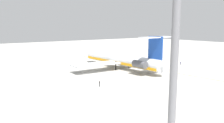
{
  "coord_description": "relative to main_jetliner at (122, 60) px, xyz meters",
  "views": [
    {
      "loc": [
        -62.32,
        58.5,
        16.76
      ],
      "look_at": [
        5.96,
        8.89,
        3.15
      ],
      "focal_mm": 35.45,
      "sensor_mm": 36.0,
      "label": 1
    }
  ],
  "objects": [
    {
      "name": "safety_cone_nose",
      "position": [
        23.51,
        13.76,
        -3.38
      ],
      "size": [
        0.4,
        0.4,
        0.55
      ],
      "primitive_type": "cone",
      "color": "#EA590F",
      "rests_on": "ground"
    },
    {
      "name": "taxiway_centreline",
      "position": [
        1.29,
        -8.92,
        -3.65
      ],
      "size": [
        80.78,
        8.39,
        0.01
      ],
      "primitive_type": "cube",
      "rotation": [
        0.0,
        0.0,
        0.1
      ],
      "color": "gold",
      "rests_on": "ground"
    },
    {
      "name": "ground",
      "position": [
        -4.67,
        -4.81,
        -3.66
      ],
      "size": [
        339.31,
        339.31,
        0.0
      ],
      "primitive_type": "plane",
      "color": "#B7B5AD"
    },
    {
      "name": "main_jetliner",
      "position": [
        0.0,
        0.0,
        0.0
      ],
      "size": [
        46.07,
        40.86,
        13.41
      ],
      "rotation": [
        0.0,
        0.0,
        0.06
      ],
      "color": "silver",
      "rests_on": "ground"
    },
    {
      "name": "light_mast",
      "position": [
        -54.82,
        38.14,
        9.95
      ],
      "size": [
        4.0,
        0.7,
        24.8
      ],
      "color": "slate",
      "rests_on": "ground"
    },
    {
      "name": "safety_cone_wingtip",
      "position": [
        24.57,
        -14.38,
        -3.38
      ],
      "size": [
        0.4,
        0.4,
        0.55
      ],
      "primitive_type": "cone",
      "color": "#EA590F",
      "rests_on": "ground"
    },
    {
      "name": "ground_crew_near_nose",
      "position": [
        -16.55,
        21.37,
        -2.53
      ],
      "size": [
        0.45,
        0.29,
        1.78
      ],
      "rotation": [
        0.0,
        0.0,
        1.75
      ],
      "color": "black",
      "rests_on": "ground"
    },
    {
      "name": "ground_crew_near_tail",
      "position": [
        -8.44,
        -25.3,
        -2.6
      ],
      "size": [
        0.27,
        0.4,
        1.68
      ],
      "rotation": [
        0.0,
        0.0,
        2.79
      ],
      "color": "black",
      "rests_on": "ground"
    }
  ]
}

